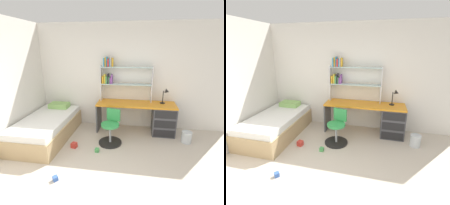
% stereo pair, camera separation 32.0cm
% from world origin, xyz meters
% --- Properties ---
extents(ground_plane, '(5.41, 6.17, 0.02)m').
position_xyz_m(ground_plane, '(0.00, 0.00, -0.01)').
color(ground_plane, beige).
extents(room_shell, '(5.41, 6.17, 2.66)m').
position_xyz_m(room_shell, '(-1.19, 1.22, 1.33)').
color(room_shell, white).
rests_on(room_shell, ground_plane).
extents(desk, '(1.92, 0.59, 0.76)m').
position_xyz_m(desk, '(0.88, 2.27, 0.42)').
color(desk, orange).
rests_on(desk, ground_plane).
extents(bookshelf_hutch, '(1.29, 0.22, 1.10)m').
position_xyz_m(bookshelf_hutch, '(-0.09, 2.45, 1.40)').
color(bookshelf_hutch, silver).
rests_on(bookshelf_hutch, desk).
extents(desk_lamp, '(0.20, 0.17, 0.38)m').
position_xyz_m(desk_lamp, '(1.08, 2.32, 1.01)').
color(desk_lamp, black).
rests_on(desk_lamp, desk).
extents(swivel_chair, '(0.52, 0.52, 0.76)m').
position_xyz_m(swivel_chair, '(-0.15, 1.61, 0.30)').
color(swivel_chair, black).
rests_on(swivel_chair, ground_plane).
extents(bed_platform, '(1.03, 1.91, 0.64)m').
position_xyz_m(bed_platform, '(-1.67, 1.62, 0.26)').
color(bed_platform, tan).
rests_on(bed_platform, ground_plane).
extents(waste_bin, '(0.22, 0.22, 0.26)m').
position_xyz_m(waste_bin, '(1.54, 1.88, 0.13)').
color(waste_bin, silver).
rests_on(waste_bin, ground_plane).
extents(toy_block_green_0, '(0.08, 0.08, 0.08)m').
position_xyz_m(toy_block_green_0, '(-0.37, 1.19, 0.04)').
color(toy_block_green_0, '#479E51').
rests_on(toy_block_green_0, ground_plane).
extents(toy_block_blue_1, '(0.11, 0.11, 0.08)m').
position_xyz_m(toy_block_blue_1, '(-0.86, 0.30, 0.04)').
color(toy_block_blue_1, '#3860B7').
rests_on(toy_block_blue_1, ground_plane).
extents(toy_block_red_2, '(0.13, 0.13, 0.11)m').
position_xyz_m(toy_block_red_2, '(-0.90, 1.28, 0.05)').
color(toy_block_red_2, red).
rests_on(toy_block_red_2, ground_plane).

